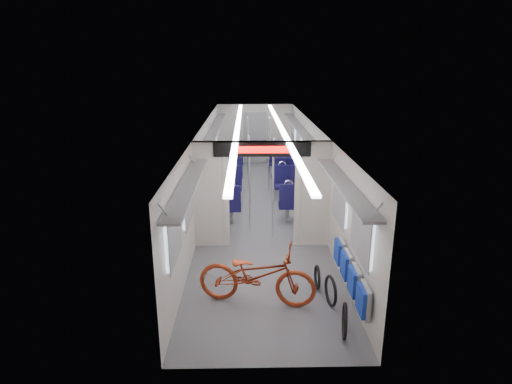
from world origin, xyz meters
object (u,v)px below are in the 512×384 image
flip_bench (350,273)px  seat_bay_near_right (293,190)px  seat_bay_far_right (285,165)px  stanchion_near_left (249,185)px  bicycle (257,275)px  stanchion_far_right (269,155)px  bike_hoop_c (317,278)px  seat_bay_far_left (229,164)px  bike_hoop_a (344,323)px  stanchion_near_right (273,189)px  bike_hoop_b (331,292)px  seat_bay_near_left (224,191)px  stanchion_far_left (248,155)px

flip_bench → seat_bay_near_right: size_ratio=0.98×
seat_bay_far_right → stanchion_near_left: 4.60m
bicycle → stanchion_far_right: (0.51, 6.39, 0.63)m
bike_hoop_c → seat_bay_near_right: seat_bay_near_right is taller
flip_bench → seat_bay_far_left: bearing=106.2°
bike_hoop_a → bike_hoop_c: (-0.17, 1.42, -0.05)m
seat_bay_near_right → stanchion_far_right: stanchion_far_right is taller
flip_bench → bike_hoop_a: size_ratio=3.84×
flip_bench → stanchion_near_right: 3.14m
seat_bay_far_right → stanchion_near_left: size_ratio=1.01×
bicycle → bike_hoop_b: size_ratio=3.71×
bike_hoop_b → stanchion_far_right: stanchion_far_right is taller
bike_hoop_a → seat_bay_near_left: size_ratio=0.25×
bike_hoop_b → bike_hoop_c: bearing=103.6°
flip_bench → bike_hoop_b: flip_bench is taller
bike_hoop_c → seat_bay_far_left: 7.55m
seat_bay_near_right → stanchion_far_left: 2.24m
seat_bay_near_left → seat_bay_far_left: 3.17m
bike_hoop_a → stanchion_far_right: size_ratio=0.23×
seat_bay_near_right → stanchion_near_right: (-0.67, -1.93, 0.60)m
bicycle → stanchion_far_right: stanchion_far_right is taller
seat_bay_near_right → stanchion_far_right: 1.88m
seat_bay_near_left → stanchion_near_left: (0.67, -1.43, 0.59)m
seat_bay_near_left → stanchion_far_right: (1.28, 1.81, 0.59)m
seat_bay_far_right → stanchion_near_left: (-1.20, -4.41, 0.57)m
bicycle → seat_bay_far_right: (1.10, 7.57, 0.06)m
stanchion_near_left → flip_bench: bearing=-63.7°
seat_bay_near_left → stanchion_far_left: bearing=71.1°
stanchion_near_right → stanchion_near_left: bearing=144.4°
seat_bay_far_right → stanchion_near_left: bearing=-105.2°
bike_hoop_c → seat_bay_far_right: seat_bay_far_right is taller
stanchion_far_left → bike_hoop_b: bearing=-78.6°
stanchion_near_right → seat_bay_near_left: bearing=123.6°
seat_bay_near_left → stanchion_near_left: stanchion_near_left is taller
flip_bench → seat_bay_far_left: (-2.29, 7.86, -0.01)m
bicycle → seat_bay_near_left: seat_bay_near_left is taller
bicycle → bike_hoop_b: (1.22, -0.10, -0.28)m
seat_bay_far_left → stanchion_near_right: 5.15m
bike_hoop_c → bike_hoop_a: bearing=-83.0°
seat_bay_near_right → stanchion_near_right: 2.13m
bike_hoop_a → stanchion_near_right: stanchion_near_right is taller
bike_hoop_a → bike_hoop_c: bearing=97.0°
bike_hoop_b → bike_hoop_c: size_ratio=1.21×
bike_hoop_a → seat_bay_far_right: 8.54m
flip_bench → seat_bay_near_right: (-0.42, 4.82, -0.03)m
bike_hoop_a → stanchion_far_left: stanchion_far_left is taller
seat_bay_near_right → seat_bay_far_left: (-1.87, 3.04, 0.02)m
bicycle → stanchion_far_left: bearing=12.6°
seat_bay_far_left → stanchion_near_right: (1.20, -4.97, 0.58)m
bike_hoop_b → stanchion_far_right: bearing=96.2°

